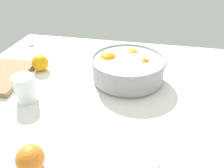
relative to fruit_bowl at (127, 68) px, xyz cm
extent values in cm
cube|color=white|center=(-6.05, -11.21, -6.74)|extent=(115.95, 100.11, 3.00)
cylinder|color=#99999E|center=(0.31, -0.26, -4.64)|extent=(25.18, 25.18, 1.20)
cylinder|color=#99999E|center=(0.31, -0.26, -0.17)|extent=(27.37, 27.37, 7.74)
torus|color=#99999E|center=(0.31, -0.26, 3.70)|extent=(28.57, 28.57, 1.20)
sphere|color=orange|center=(6.29, -0.08, 0.90)|extent=(6.69, 6.69, 6.69)
sphere|color=orange|center=(0.86, 7.56, 0.62)|extent=(7.57, 7.57, 7.57)
sphere|color=orange|center=(-7.73, 0.65, 0.83)|extent=(8.35, 8.35, 8.35)
sphere|color=orange|center=(-0.34, -5.84, -0.43)|extent=(6.60, 6.60, 6.60)
cylinder|color=white|center=(-31.78, -20.49, -0.61)|extent=(7.28, 7.28, 9.26)
cylinder|color=#FDA432|center=(-31.78, -20.49, -2.01)|extent=(6.41, 6.41, 6.47)
sphere|color=orange|center=(-16.25, -45.72, -1.86)|extent=(6.76, 6.76, 6.76)
sphere|color=orange|center=(-36.79, -0.03, -1.83)|extent=(6.83, 6.83, 6.83)
ellipsoid|color=silver|center=(-54.23, 23.30, -4.74)|extent=(3.49, 3.88, 1.00)
cylinder|color=silver|center=(-58.32, 15.72, -4.89)|extent=(7.27, 12.68, 0.70)
camera|label=1|loc=(9.80, -76.04, 41.49)|focal=35.97mm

